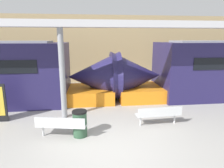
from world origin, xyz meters
TOP-DOWN VIEW (x-y plane):
  - ground_plane at (0.00, 0.00)m, footprint 60.00×60.00m
  - station_wall at (0.00, 9.76)m, footprint 56.00×0.20m
  - bench_near at (1.97, 1.52)m, footprint 1.79×0.53m
  - bench_far at (-1.66, 0.93)m, footprint 1.76×0.77m
  - trash_bin at (-1.04, 0.98)m, footprint 0.51×0.51m
  - support_column_near at (-1.77, 2.77)m, footprint 0.24×0.24m
  - canopy_beam at (-1.77, 2.77)m, footprint 28.00×0.60m

SIDE VIEW (x-z plane):
  - ground_plane at x=0.00m, z-range 0.00..0.00m
  - trash_bin at x=-1.04m, z-range 0.00..0.92m
  - bench_far at x=-1.66m, z-range 0.09..0.86m
  - bench_near at x=1.97m, z-range 0.09..0.86m
  - support_column_near at x=-1.77m, z-range 0.00..3.74m
  - station_wall at x=0.00m, z-range 0.00..5.00m
  - canopy_beam at x=-1.77m, z-range 3.74..4.02m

